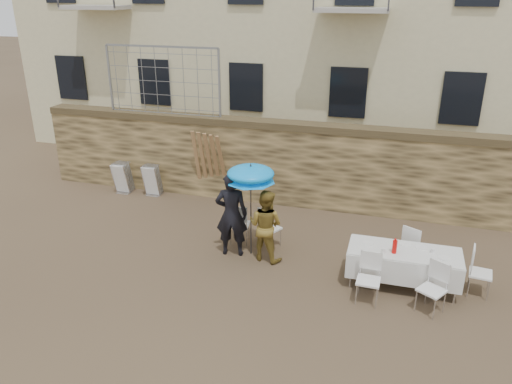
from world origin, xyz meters
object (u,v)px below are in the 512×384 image
(couple_chair_left, at_px, (240,223))
(banquet_table, at_px, (405,253))
(table_chair_front_left, at_px, (368,280))
(table_chair_back, at_px, (414,246))
(man_suit, at_px, (232,214))
(table_chair_front_right, at_px, (432,289))
(chair_stack_left, at_px, (126,175))
(soda_bottle, at_px, (395,247))
(woman_dress, at_px, (265,225))
(umbrella, at_px, (251,177))
(chair_stack_right, at_px, (154,178))
(table_chair_side, at_px, (481,272))
(couple_chair_right, at_px, (270,227))

(couple_chair_left, height_order, banquet_table, couple_chair_left)
(table_chair_front_left, height_order, table_chair_back, same)
(man_suit, xyz_separation_m, couple_chair_left, (0.00, 0.55, -0.46))
(table_chair_front_right, relative_size, chair_stack_left, 1.04)
(couple_chair_left, bearing_deg, soda_bottle, 155.87)
(woman_dress, xyz_separation_m, table_chair_back, (3.03, 0.52, -0.31))
(woman_dress, height_order, table_chair_front_right, woman_dress)
(banquet_table, distance_m, soda_bottle, 0.30)
(woman_dress, distance_m, chair_stack_left, 5.54)
(man_suit, relative_size, table_chair_front_right, 1.96)
(table_chair_front_left, bearing_deg, chair_stack_left, 154.90)
(soda_bottle, relative_size, table_chair_back, 0.27)
(umbrella, distance_m, couple_chair_left, 1.46)
(banquet_table, distance_m, chair_stack_right, 7.40)
(table_chair_side, bearing_deg, chair_stack_right, 78.43)
(umbrella, bearing_deg, woman_dress, -15.95)
(table_chair_side, relative_size, chair_stack_left, 1.04)
(couple_chair_right, relative_size, table_chair_front_right, 1.00)
(table_chair_front_left, distance_m, table_chair_back, 1.74)
(table_chair_side, distance_m, chair_stack_right, 8.66)
(banquet_table, xyz_separation_m, chair_stack_left, (-7.69, 2.94, -0.27))
(woman_dress, height_order, couple_chair_right, woman_dress)
(banquet_table, distance_m, table_chair_front_right, 0.94)
(man_suit, bearing_deg, banquet_table, 165.36)
(table_chair_side, relative_size, chair_stack_right, 1.04)
(man_suit, xyz_separation_m, soda_bottle, (3.38, -0.43, -0.04))
(man_suit, distance_m, table_chair_side, 5.01)
(table_chair_front_left, bearing_deg, couple_chair_left, 154.43)
(banquet_table, bearing_deg, chair_stack_right, 156.57)
(banquet_table, bearing_deg, table_chair_side, 4.09)
(banquet_table, height_order, table_chair_back, table_chair_back)
(couple_chair_left, bearing_deg, man_suit, 82.10)
(umbrella, height_order, chair_stack_left, umbrella)
(umbrella, distance_m, table_chair_back, 3.66)
(table_chair_front_left, height_order, table_chair_side, same)
(soda_bottle, distance_m, table_chair_side, 1.67)
(man_suit, distance_m, table_chair_front_left, 3.19)
(banquet_table, bearing_deg, umbrella, 173.11)
(man_suit, bearing_deg, chair_stack_left, -43.02)
(umbrella, distance_m, couple_chair_right, 1.43)
(umbrella, relative_size, table_chair_front_right, 2.00)
(table_chair_front_right, bearing_deg, banquet_table, 155.84)
(man_suit, height_order, table_chair_side, man_suit)
(woman_dress, relative_size, soda_bottle, 6.05)
(couple_chair_left, height_order, soda_bottle, soda_bottle)
(man_suit, relative_size, soda_bottle, 7.25)
(man_suit, relative_size, table_chair_side, 1.96)
(couple_chair_right, xyz_separation_m, soda_bottle, (2.68, -0.98, 0.43))
(table_chair_front_left, xyz_separation_m, table_chair_back, (0.80, 1.55, 0.00))
(woman_dress, bearing_deg, table_chair_back, -157.17)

